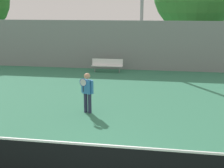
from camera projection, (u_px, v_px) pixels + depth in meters
name	position (u px, v px, depth m)	size (l,w,h in m)	color
tennis_net	(101.00, 164.00, 7.11)	(11.90, 0.09, 1.01)	black
tennis_player	(87.00, 90.00, 11.95)	(0.51, 0.48, 1.58)	#282D47
bench_courtside_far	(107.00, 64.00, 19.65)	(1.97, 0.40, 0.83)	white
back_fence	(143.00, 46.00, 20.04)	(33.40, 0.06, 3.18)	gray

